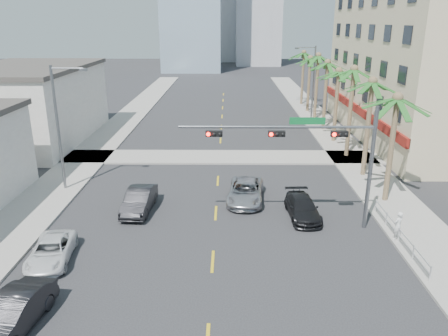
# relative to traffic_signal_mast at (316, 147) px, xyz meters

# --- Properties ---
(ground) EXTENTS (260.00, 260.00, 0.00)m
(ground) POSITION_rel_traffic_signal_mast_xyz_m (-5.78, -7.95, -5.06)
(ground) COLOR #262628
(ground) RESTS_ON ground
(sidewalk_right) EXTENTS (4.00, 120.00, 0.15)m
(sidewalk_right) POSITION_rel_traffic_signal_mast_xyz_m (6.22, 12.05, -4.99)
(sidewalk_right) COLOR gray
(sidewalk_right) RESTS_ON ground
(sidewalk_left) EXTENTS (4.00, 120.00, 0.15)m
(sidewalk_left) POSITION_rel_traffic_signal_mast_xyz_m (-17.78, 12.05, -4.99)
(sidewalk_left) COLOR gray
(sidewalk_left) RESTS_ON ground
(sidewalk_cross) EXTENTS (80.00, 4.00, 0.15)m
(sidewalk_cross) POSITION_rel_traffic_signal_mast_xyz_m (-5.78, 14.05, -4.99)
(sidewalk_cross) COLOR gray
(sidewalk_cross) RESTS_ON ground
(building_right) EXTENTS (15.25, 28.00, 15.00)m
(building_right) POSITION_rel_traffic_signal_mast_xyz_m (16.21, 22.05, 2.43)
(building_right) COLOR beige
(building_right) RESTS_ON ground
(building_left_far) EXTENTS (11.00, 18.00, 7.20)m
(building_left_far) POSITION_rel_traffic_signal_mast_xyz_m (-25.28, 20.05, -1.46)
(building_left_far) COLOR beige
(building_left_far) RESTS_ON ground
(traffic_signal_mast) EXTENTS (11.12, 0.54, 7.20)m
(traffic_signal_mast) POSITION_rel_traffic_signal_mast_xyz_m (0.00, 0.00, 0.00)
(traffic_signal_mast) COLOR slate
(traffic_signal_mast) RESTS_ON ground
(palm_tree_0) EXTENTS (4.80, 4.80, 7.80)m
(palm_tree_0) POSITION_rel_traffic_signal_mast_xyz_m (5.82, 4.05, 2.02)
(palm_tree_0) COLOR brown
(palm_tree_0) RESTS_ON ground
(palm_tree_1) EXTENTS (4.80, 4.80, 8.16)m
(palm_tree_1) POSITION_rel_traffic_signal_mast_xyz_m (5.82, 9.25, 2.37)
(palm_tree_1) COLOR brown
(palm_tree_1) RESTS_ON ground
(palm_tree_2) EXTENTS (4.80, 4.80, 8.52)m
(palm_tree_2) POSITION_rel_traffic_signal_mast_xyz_m (5.82, 14.45, 2.72)
(palm_tree_2) COLOR brown
(palm_tree_2) RESTS_ON ground
(palm_tree_3) EXTENTS (4.80, 4.80, 7.80)m
(palm_tree_3) POSITION_rel_traffic_signal_mast_xyz_m (5.82, 19.65, 2.02)
(palm_tree_3) COLOR brown
(palm_tree_3) RESTS_ON ground
(palm_tree_4) EXTENTS (4.80, 4.80, 8.16)m
(palm_tree_4) POSITION_rel_traffic_signal_mast_xyz_m (5.82, 24.85, 2.37)
(palm_tree_4) COLOR brown
(palm_tree_4) RESTS_ON ground
(palm_tree_5) EXTENTS (4.80, 4.80, 8.52)m
(palm_tree_5) POSITION_rel_traffic_signal_mast_xyz_m (5.82, 30.05, 2.72)
(palm_tree_5) COLOR brown
(palm_tree_5) RESTS_ON ground
(palm_tree_6) EXTENTS (4.80, 4.80, 7.80)m
(palm_tree_6) POSITION_rel_traffic_signal_mast_xyz_m (5.82, 35.25, 2.02)
(palm_tree_6) COLOR brown
(palm_tree_6) RESTS_ON ground
(palm_tree_7) EXTENTS (4.80, 4.80, 8.16)m
(palm_tree_7) POSITION_rel_traffic_signal_mast_xyz_m (5.82, 40.45, 2.37)
(palm_tree_7) COLOR brown
(palm_tree_7) RESTS_ON ground
(streetlight_left) EXTENTS (2.55, 0.25, 9.00)m
(streetlight_left) POSITION_rel_traffic_signal_mast_xyz_m (-16.78, 6.05, -0.00)
(streetlight_left) COLOR slate
(streetlight_left) RESTS_ON ground
(streetlight_right) EXTENTS (2.55, 0.25, 9.00)m
(streetlight_right) POSITION_rel_traffic_signal_mast_xyz_m (5.21, 30.05, -0.00)
(streetlight_right) COLOR slate
(streetlight_right) RESTS_ON ground
(guardrail) EXTENTS (0.08, 8.08, 1.00)m
(guardrail) POSITION_rel_traffic_signal_mast_xyz_m (4.52, -1.95, -4.39)
(guardrail) COLOR silver
(guardrail) RESTS_ON ground
(car_parked_mid) EXTENTS (2.11, 4.63, 1.47)m
(car_parked_mid) POSITION_rel_traffic_signal_mast_xyz_m (-13.58, -9.25, -4.33)
(car_parked_mid) COLOR black
(car_parked_mid) RESTS_ON ground
(car_parked_far) EXTENTS (2.45, 4.44, 1.18)m
(car_parked_far) POSITION_rel_traffic_signal_mast_xyz_m (-14.10, -4.01, -4.47)
(car_parked_far) COLOR white
(car_parked_far) RESTS_ON ground
(car_lane_left) EXTENTS (1.81, 4.57, 1.48)m
(car_lane_left) POSITION_rel_traffic_signal_mast_xyz_m (-10.78, 2.36, -4.32)
(car_lane_left) COLOR black
(car_lane_left) RESTS_ON ground
(car_lane_center) EXTENTS (2.83, 5.25, 1.40)m
(car_lane_center) POSITION_rel_traffic_signal_mast_xyz_m (-3.78, 4.10, -4.36)
(car_lane_center) COLOR #ADADB2
(car_lane_center) RESTS_ON ground
(car_lane_right) EXTENTS (2.03, 4.48, 1.27)m
(car_lane_right) POSITION_rel_traffic_signal_mast_xyz_m (-0.28, 1.51, -4.43)
(car_lane_right) COLOR black
(car_lane_right) RESTS_ON ground
(pedestrian) EXTENTS (0.72, 0.66, 1.66)m
(pedestrian) POSITION_rel_traffic_signal_mast_xyz_m (4.52, -1.68, -4.08)
(pedestrian) COLOR white
(pedestrian) RESTS_ON sidewalk_right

